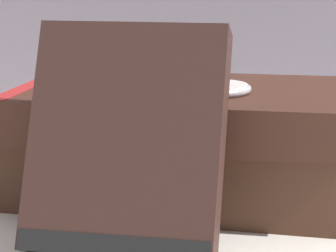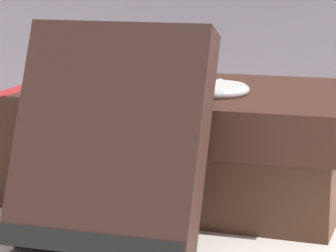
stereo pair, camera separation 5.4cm
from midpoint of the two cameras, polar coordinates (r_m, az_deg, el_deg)
ground_plane at (r=0.55m, az=-8.80°, el=-5.92°), size 3.00×3.00×0.00m
book_flat_bottom at (r=0.58m, az=-3.22°, el=-2.25°), size 0.26×0.17×0.05m
book_flat_top at (r=0.55m, az=-2.14°, el=1.21°), size 0.23×0.15×0.03m
book_leaning_front at (r=0.45m, az=-6.47°, el=-1.67°), size 0.11×0.07×0.13m
pocket_watch at (r=0.53m, az=0.33°, el=2.70°), size 0.05×0.05×0.01m
reading_glasses at (r=0.77m, az=-5.56°, el=-0.50°), size 0.11×0.08×0.00m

